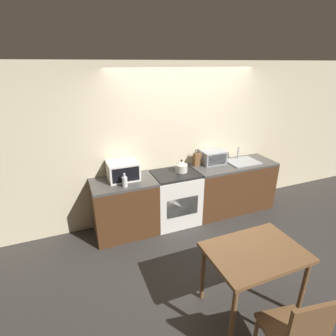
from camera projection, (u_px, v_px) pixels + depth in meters
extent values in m
plane|color=#33302D|center=(211.00, 243.00, 4.01)|extent=(16.00, 16.00, 0.00)
cube|color=beige|center=(182.00, 142.00, 4.48)|extent=(10.00, 0.06, 2.60)
cube|color=#4C2D19|center=(125.00, 208.00, 4.12)|extent=(0.96, 0.62, 0.86)
cube|color=#474442|center=(123.00, 183.00, 3.95)|extent=(0.96, 0.62, 0.04)
cube|color=#4C2D19|center=(231.00, 187.00, 4.81)|extent=(1.52, 0.62, 0.86)
cube|color=#474442|center=(234.00, 165.00, 4.65)|extent=(1.52, 0.62, 0.04)
cube|color=silver|center=(175.00, 199.00, 4.42)|extent=(0.75, 0.62, 0.86)
cube|color=black|center=(175.00, 174.00, 4.25)|extent=(0.72, 0.57, 0.04)
cube|color=black|center=(182.00, 207.00, 4.16)|extent=(0.54, 0.02, 0.32)
cylinder|color=beige|center=(181.00, 168.00, 4.27)|extent=(0.20, 0.20, 0.13)
cone|color=beige|center=(182.00, 163.00, 4.24)|extent=(0.19, 0.19, 0.06)
sphere|color=black|center=(182.00, 161.00, 4.22)|extent=(0.04, 0.04, 0.04)
cube|color=silver|center=(123.00, 170.00, 3.99)|extent=(0.46, 0.39, 0.28)
cube|color=black|center=(126.00, 175.00, 3.83)|extent=(0.41, 0.01, 0.22)
cylinder|color=silver|center=(125.00, 182.00, 3.75)|extent=(0.08, 0.08, 0.15)
cylinder|color=silver|center=(124.00, 175.00, 3.71)|extent=(0.03, 0.03, 0.06)
cube|color=brown|center=(197.00, 159.00, 4.52)|extent=(0.12, 0.10, 0.22)
cylinder|color=black|center=(196.00, 152.00, 4.45)|extent=(0.01, 0.01, 0.07)
cylinder|color=black|center=(197.00, 151.00, 4.46)|extent=(0.01, 0.01, 0.07)
cylinder|color=black|center=(199.00, 151.00, 4.47)|extent=(0.01, 0.01, 0.07)
cube|color=#999BA0|center=(213.00, 157.00, 4.61)|extent=(0.41, 0.28, 0.23)
cube|color=black|center=(217.00, 160.00, 4.49)|extent=(0.36, 0.01, 0.19)
cube|color=#999BA0|center=(243.00, 162.00, 4.70)|extent=(0.54, 0.44, 0.02)
cylinder|color=#999BA0|center=(238.00, 153.00, 4.79)|extent=(0.03, 0.03, 0.22)
cube|color=brown|center=(256.00, 252.00, 2.70)|extent=(1.00, 0.70, 0.04)
cylinder|color=brown|center=(233.00, 316.00, 2.45)|extent=(0.05, 0.05, 0.72)
cylinder|color=brown|center=(303.00, 288.00, 2.75)|extent=(0.05, 0.05, 0.72)
cylinder|color=brown|center=(203.00, 273.00, 2.94)|extent=(0.05, 0.05, 0.72)
cylinder|color=brown|center=(265.00, 254.00, 3.25)|extent=(0.05, 0.05, 0.72)
cube|color=brown|center=(288.00, 331.00, 2.24)|extent=(0.48, 0.48, 0.04)
cylinder|color=brown|center=(256.00, 333.00, 2.44)|extent=(0.04, 0.04, 0.43)
cylinder|color=brown|center=(289.00, 325.00, 2.52)|extent=(0.04, 0.04, 0.43)
cube|color=brown|center=(310.00, 330.00, 1.97)|extent=(0.39, 0.10, 0.48)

